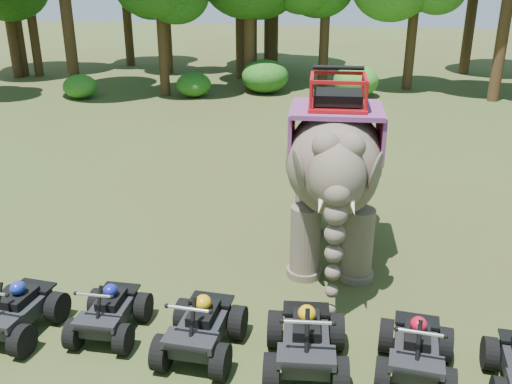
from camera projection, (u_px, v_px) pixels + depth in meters
ground at (246, 300)px, 11.65m from camera, size 110.00×110.00×0.00m
elephant at (334, 168)px, 12.71m from camera, size 2.56×5.23×4.29m
atv_0 at (15, 304)px, 10.39m from camera, size 1.35×1.76×1.23m
atv_1 at (109, 306)px, 10.40m from camera, size 1.16×1.58×1.16m
atv_2 at (201, 321)px, 9.86m from camera, size 1.36×1.81×1.30m
atv_3 at (306, 334)px, 9.45m from camera, size 1.52×1.97×1.37m
atv_4 at (417, 343)px, 9.31m from camera, size 1.37×1.78×1.25m
tree_0 at (325, 14)px, 30.61m from camera, size 5.35×5.35×7.65m
tree_1 at (413, 18)px, 29.72m from camera, size 5.23×5.23×7.47m
tree_2 at (507, 10)px, 26.83m from camera, size 6.07×6.07×8.67m
tree_26 at (162, 29)px, 28.33m from camera, size 4.68×4.68×6.69m
tree_27 at (240, 0)px, 32.37m from camera, size 6.17×6.17×8.81m
tree_29 at (249, 9)px, 29.15m from camera, size 5.87×5.87×8.39m
tree_31 at (8, 9)px, 32.73m from camera, size 5.52×5.52×7.88m
tree_35 at (30, 10)px, 33.28m from camera, size 5.40×5.40×7.71m
tree_37 at (166, 14)px, 34.29m from camera, size 4.92×4.92×7.02m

